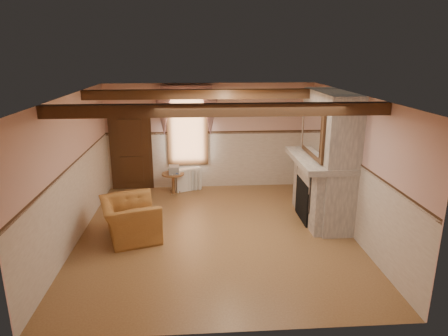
{
  "coord_description": "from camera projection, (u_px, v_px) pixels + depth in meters",
  "views": [
    {
      "loc": [
        -0.36,
        -7.45,
        3.59
      ],
      "look_at": [
        0.22,
        0.8,
        1.16
      ],
      "focal_mm": 32.0,
      "sensor_mm": 36.0,
      "label": 1
    }
  ],
  "objects": [
    {
      "name": "fireplace",
      "position": [
        328.0,
        158.0,
        8.51
      ],
      "size": [
        0.85,
        2.0,
        2.8
      ],
      "primitive_type": "cube",
      "color": "gray",
      "rests_on": "floor"
    },
    {
      "name": "jar_yellow",
      "position": [
        324.0,
        158.0,
        8.18
      ],
      "size": [
        0.06,
        0.06,
        0.12
      ],
      "primitive_type": "cylinder",
      "color": "yellow",
      "rests_on": "mantel"
    },
    {
      "name": "wall_front",
      "position": [
        228.0,
        236.0,
        4.9
      ],
      "size": [
        5.5,
        0.02,
        2.8
      ],
      "primitive_type": "cube",
      "color": "#D5A494",
      "rests_on": "floor"
    },
    {
      "name": "window",
      "position": [
        187.0,
        128.0,
        10.5
      ],
      "size": [
        1.06,
        0.08,
        2.02
      ],
      "primitive_type": "cube",
      "color": "white",
      "rests_on": "wall_back"
    },
    {
      "name": "window_drapes",
      "position": [
        187.0,
        105.0,
        10.25
      ],
      "size": [
        1.3,
        0.14,
        1.4
      ],
      "primitive_type": "cube",
      "color": "gray",
      "rests_on": "wall_back"
    },
    {
      "name": "overmantel_mirror",
      "position": [
        313.0,
        132.0,
        8.32
      ],
      "size": [
        0.06,
        1.44,
        1.04
      ],
      "primitive_type": "cube",
      "color": "silver",
      "rests_on": "fireplace"
    },
    {
      "name": "ceiling_beam_front",
      "position": [
        219.0,
        110.0,
        6.26
      ],
      "size": [
        5.5,
        0.18,
        0.2
      ],
      "primitive_type": "cube",
      "color": "black",
      "rests_on": "ceiling"
    },
    {
      "name": "candle_red",
      "position": [
        325.0,
        158.0,
        8.12
      ],
      "size": [
        0.06,
        0.06,
        0.16
      ],
      "primitive_type": "cylinder",
      "color": "#AA141C",
      "rests_on": "mantel"
    },
    {
      "name": "mantel_clock",
      "position": [
        311.0,
        145.0,
        9.11
      ],
      "size": [
        0.14,
        0.24,
        0.2
      ],
      "primitive_type": "cube",
      "color": "black",
      "rests_on": "mantel"
    },
    {
      "name": "wall_right",
      "position": [
        353.0,
        165.0,
        7.95
      ],
      "size": [
        0.02,
        6.0,
        2.8
      ],
      "primitive_type": "cube",
      "color": "#D5A494",
      "rests_on": "floor"
    },
    {
      "name": "radiator",
      "position": [
        188.0,
        179.0,
        10.62
      ],
      "size": [
        0.71,
        0.45,
        0.6
      ],
      "primitive_type": "cube",
      "rotation": [
        0.0,
        0.0,
        0.42
      ],
      "color": "white",
      "rests_on": "floor"
    },
    {
      "name": "oil_lamp",
      "position": [
        316.0,
        147.0,
        8.76
      ],
      "size": [
        0.11,
        0.11,
        0.28
      ],
      "primitive_type": "cylinder",
      "color": "#DA8D3D",
      "rests_on": "mantel"
    },
    {
      "name": "book_stack",
      "position": [
        174.0,
        170.0,
        10.27
      ],
      "size": [
        0.27,
        0.33,
        0.2
      ],
      "primitive_type": "cube",
      "rotation": [
        0.0,
        0.0,
        0.03
      ],
      "color": "#B7AD8C",
      "rests_on": "side_table"
    },
    {
      "name": "armchair",
      "position": [
        130.0,
        219.0,
        7.89
      ],
      "size": [
        1.36,
        1.47,
        0.78
      ],
      "primitive_type": "imported",
      "rotation": [
        0.0,
        0.0,
        1.87
      ],
      "color": "#9E662D",
      "rests_on": "floor"
    },
    {
      "name": "ceiling",
      "position": [
        215.0,
        95.0,
        7.38
      ],
      "size": [
        5.5,
        6.0,
        0.01
      ],
      "primitive_type": "cube",
      "color": "silver",
      "rests_on": "wall_back"
    },
    {
      "name": "chair_rail",
      "position": [
        216.0,
        163.0,
        7.74
      ],
      "size": [
        5.5,
        6.0,
        0.08
      ],
      "primitive_type": null,
      "color": "black",
      "rests_on": "wainscot"
    },
    {
      "name": "bowl",
      "position": [
        321.0,
        156.0,
        8.37
      ],
      "size": [
        0.39,
        0.39,
        0.09
      ],
      "primitive_type": "imported",
      "color": "brown",
      "rests_on": "mantel"
    },
    {
      "name": "wall_left",
      "position": [
        72.0,
        171.0,
        7.59
      ],
      "size": [
        0.02,
        6.0,
        2.8
      ],
      "primitive_type": "cube",
      "color": "#D5A494",
      "rests_on": "floor"
    },
    {
      "name": "firebox",
      "position": [
        306.0,
        200.0,
        8.75
      ],
      "size": [
        0.2,
        0.95,
        0.9
      ],
      "primitive_type": "cube",
      "color": "black",
      "rests_on": "floor"
    },
    {
      "name": "floor",
      "position": [
        216.0,
        233.0,
        8.17
      ],
      "size": [
        5.5,
        6.0,
        0.01
      ],
      "primitive_type": "cube",
      "color": "brown",
      "rests_on": "ground"
    },
    {
      "name": "wall_back",
      "position": [
        210.0,
        136.0,
        10.64
      ],
      "size": [
        5.5,
        0.02,
        2.8
      ],
      "primitive_type": "cube",
      "color": "#D5A494",
      "rests_on": "floor"
    },
    {
      "name": "mantel",
      "position": [
        319.0,
        160.0,
        8.51
      ],
      "size": [
        1.05,
        2.05,
        0.12
      ],
      "primitive_type": "cube",
      "color": "gray",
      "rests_on": "fireplace"
    },
    {
      "name": "side_table",
      "position": [
        173.0,
        183.0,
        10.4
      ],
      "size": [
        0.76,
        0.76,
        0.55
      ],
      "primitive_type": "cylinder",
      "rotation": [
        0.0,
        0.0,
        -0.42
      ],
      "color": "brown",
      "rests_on": "floor"
    },
    {
      "name": "wainscot",
      "position": [
        216.0,
        199.0,
        7.95
      ],
      "size": [
        5.5,
        6.0,
        1.5
      ],
      "primitive_type": null,
      "color": "beige",
      "rests_on": "floor"
    },
    {
      "name": "door",
      "position": [
        131.0,
        151.0,
        10.54
      ],
      "size": [
        1.1,
        0.1,
        2.1
      ],
      "primitive_type": "cube",
      "color": "black",
      "rests_on": "floor"
    },
    {
      "name": "ceiling_beam_back",
      "position": [
        213.0,
        94.0,
        8.55
      ],
      "size": [
        5.5,
        0.18,
        0.2
      ],
      "primitive_type": "cube",
      "color": "black",
      "rests_on": "ceiling"
    }
  ]
}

